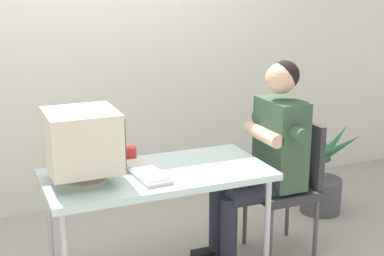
% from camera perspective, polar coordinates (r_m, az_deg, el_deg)
% --- Properties ---
extents(wall_back, '(8.00, 0.10, 3.00)m').
position_cam_1_polar(wall_back, '(4.60, -6.07, 10.67)').
color(wall_back, silver).
rests_on(wall_back, ground_plane).
extents(desk, '(1.37, 0.67, 0.73)m').
position_cam_1_polar(desk, '(3.38, -3.61, -5.34)').
color(desk, '#B7B7BC').
rests_on(desk, ground_plane).
extents(crt_monitor, '(0.41, 0.39, 0.42)m').
position_cam_1_polar(crt_monitor, '(3.18, -11.28, -1.34)').
color(crt_monitor, beige).
rests_on(crt_monitor, desk).
extents(keyboard, '(0.20, 0.49, 0.03)m').
position_cam_1_polar(keyboard, '(3.32, -4.92, -4.54)').
color(keyboard, silver).
rests_on(keyboard, desk).
extents(office_chair, '(0.42, 0.42, 0.93)m').
position_cam_1_polar(office_chair, '(3.86, 10.11, -5.29)').
color(office_chair, '#4C4C51').
rests_on(office_chair, ground_plane).
extents(person_seated, '(0.71, 0.58, 1.35)m').
position_cam_1_polar(person_seated, '(3.70, 7.78, -2.59)').
color(person_seated, '#334C38').
rests_on(person_seated, ground_plane).
extents(potted_plant, '(0.60, 0.60, 0.75)m').
position_cam_1_polar(potted_plant, '(4.61, 13.31, -4.88)').
color(potted_plant, '#4C4C51').
rests_on(potted_plant, ground_plane).
extents(desk_mug, '(0.07, 0.08, 0.09)m').
position_cam_1_polar(desk_mug, '(3.55, -6.37, -2.69)').
color(desk_mug, red).
rests_on(desk_mug, desk).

